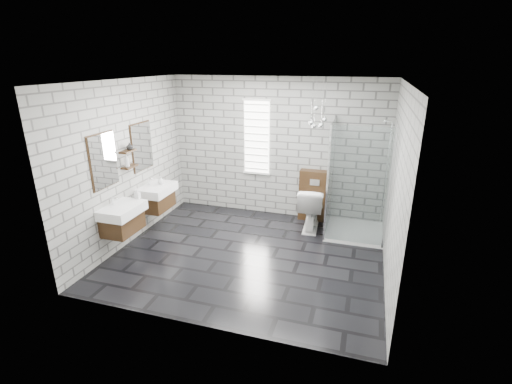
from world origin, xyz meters
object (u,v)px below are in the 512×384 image
at_px(toilet, 311,208).
at_px(shower_enclosure, 350,209).
at_px(vanity_left, 120,211).
at_px(vanity_right, 155,190).
at_px(cistern_panel, 315,196).

bearing_deg(toilet, shower_enclosure, 168.91).
relative_size(vanity_left, vanity_right, 1.00).
distance_m(vanity_right, cistern_panel, 3.00).
distance_m(vanity_left, toilet, 3.30).
distance_m(vanity_right, toilet, 2.86).
distance_m(vanity_left, cistern_panel, 3.55).
relative_size(cistern_panel, shower_enclosure, 0.49).
bearing_deg(cistern_panel, vanity_right, -154.90).
bearing_deg(vanity_left, toilet, 34.50).
bearing_deg(cistern_panel, shower_enclosure, -36.41).
bearing_deg(shower_enclosure, cistern_panel, 143.59).
height_order(shower_enclosure, toilet, shower_enclosure).
height_order(vanity_right, toilet, vanity_right).
distance_m(vanity_left, vanity_right, 1.01).
relative_size(vanity_right, toilet, 1.94).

